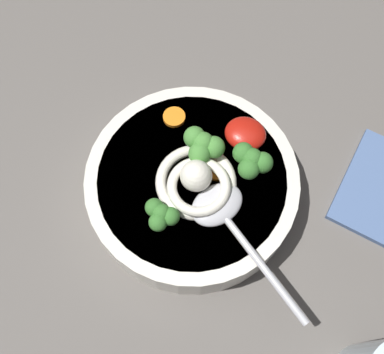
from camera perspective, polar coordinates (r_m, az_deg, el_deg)
name	(u,v)px	position (r cm, az deg, el deg)	size (l,w,h in cm)	color
table_slab	(216,218)	(55.65, 3.11, -5.31)	(98.34, 98.34, 3.44)	#5B5651
soup_bowl	(192,186)	(52.21, 0.00, -1.13)	(24.22, 24.22, 5.40)	silver
noodle_pile	(197,181)	(48.29, 0.66, -0.47)	(9.86, 9.66, 3.96)	silver
soup_spoon	(222,214)	(47.52, 3.91, -4.73)	(15.82, 13.01, 1.60)	#B7B7BC
chili_sauce_dollop	(245,134)	(51.37, 6.84, 5.52)	(4.77, 4.29, 2.14)	#B2190F
broccoli_floret_right	(251,161)	(48.52, 7.62, 2.06)	(4.63, 3.98, 3.66)	#7A9E60
broccoli_floret_far	(203,145)	(48.82, 1.39, 4.06)	(4.84, 4.17, 3.83)	#7A9E60
broccoli_floret_front	(161,215)	(46.30, -3.97, -4.84)	(3.89, 3.34, 3.07)	#7A9E60
carrot_slice_beside_noodles	(217,169)	(50.00, 3.24, 1.05)	(2.82, 2.82, 0.52)	orange
carrot_slice_beside_chili	(174,117)	(53.11, -2.29, 7.66)	(2.64, 2.64, 0.49)	orange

